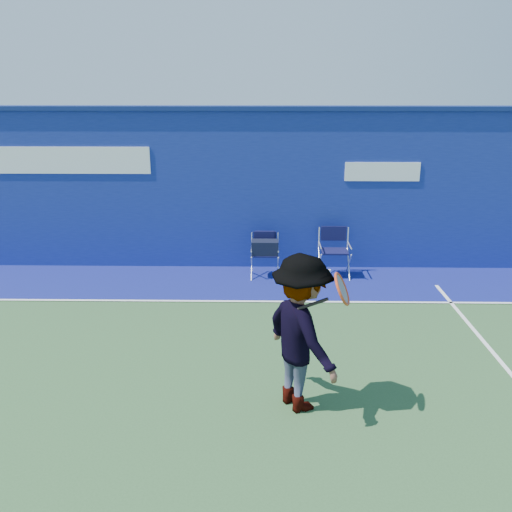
{
  "coord_description": "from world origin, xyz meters",
  "views": [
    {
      "loc": [
        1.4,
        -5.16,
        3.49
      ],
      "look_at": [
        1.27,
        2.6,
        1.0
      ],
      "focal_mm": 38.0,
      "sensor_mm": 36.0,
      "label": 1
    }
  ],
  "objects_px": {
    "directors_chair_left": "(265,259)",
    "tennis_player": "(301,333)",
    "directors_chair_right": "(334,262)",
    "water_bottle": "(329,275)"
  },
  "relations": [
    {
      "from": "directors_chair_left",
      "to": "tennis_player",
      "type": "relative_size",
      "value": 0.47
    },
    {
      "from": "directors_chair_left",
      "to": "directors_chair_right",
      "type": "xyz_separation_m",
      "value": [
        1.3,
        0.05,
        -0.07
      ]
    },
    {
      "from": "directors_chair_left",
      "to": "water_bottle",
      "type": "distance_m",
      "value": 1.23
    },
    {
      "from": "tennis_player",
      "to": "directors_chair_left",
      "type": "bearing_deg",
      "value": 95.35
    },
    {
      "from": "directors_chair_right",
      "to": "tennis_player",
      "type": "distance_m",
      "value": 4.44
    },
    {
      "from": "directors_chair_right",
      "to": "water_bottle",
      "type": "relative_size",
      "value": 4.3
    },
    {
      "from": "directors_chair_right",
      "to": "water_bottle",
      "type": "bearing_deg",
      "value": -114.67
    },
    {
      "from": "tennis_player",
      "to": "directors_chair_right",
      "type": "bearing_deg",
      "value": 78.18
    },
    {
      "from": "water_bottle",
      "to": "directors_chair_right",
      "type": "bearing_deg",
      "value": 65.33
    },
    {
      "from": "directors_chair_right",
      "to": "tennis_player",
      "type": "xyz_separation_m",
      "value": [
        -0.9,
        -4.3,
        0.61
      ]
    }
  ]
}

